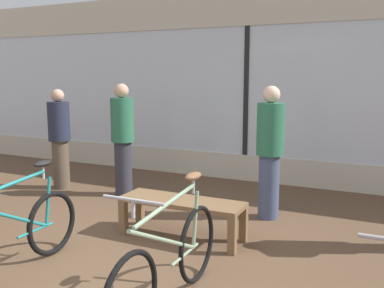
{
  "coord_description": "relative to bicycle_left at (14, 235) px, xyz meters",
  "views": [
    {
      "loc": [
        2.25,
        -2.95,
        1.81
      ],
      "look_at": [
        0.0,
        1.82,
        0.95
      ],
      "focal_mm": 40.0,
      "sensor_mm": 36.0,
      "label": 1
    }
  ],
  "objects": [
    {
      "name": "customer_near_bench",
      "position": [
        -1.72,
        2.51,
        0.46
      ],
      "size": [
        0.45,
        0.45,
        1.59
      ],
      "color": "brown",
      "rests_on": "ground_plane"
    },
    {
      "name": "display_bench",
      "position": [
        0.99,
        1.43,
        -0.0
      ],
      "size": [
        1.4,
        0.44,
        0.44
      ],
      "color": "brown",
      "rests_on": "ground_plane"
    },
    {
      "name": "shop_back_wall",
      "position": [
        0.79,
        4.27,
        1.27
      ],
      "size": [
        12.0,
        0.08,
        3.2
      ],
      "color": "beige",
      "rests_on": "ground_plane"
    },
    {
      "name": "bicycle_right",
      "position": [
        1.56,
        0.08,
        0.02
      ],
      "size": [
        0.46,
        1.74,
        1.02
      ],
      "color": "black",
      "rests_on": "ground_plane"
    },
    {
      "name": "customer_near_rack",
      "position": [
        1.68,
        2.51,
        0.51
      ],
      "size": [
        0.46,
        0.46,
        1.68
      ],
      "color": "#424C6B",
      "rests_on": "ground_plane"
    },
    {
      "name": "ground_plane",
      "position": [
        0.79,
        0.3,
        -0.37
      ],
      "size": [
        24.0,
        24.0,
        0.0
      ],
      "primitive_type": "plane",
      "color": "brown"
    },
    {
      "name": "customer_mid_floor",
      "position": [
        -0.58,
        2.6,
        0.52
      ],
      "size": [
        0.46,
        0.46,
        1.68
      ],
      "color": "#2D2D38",
      "rests_on": "ground_plane"
    },
    {
      "name": "bicycle_left",
      "position": [
        0.0,
        0.0,
        0.0
      ],
      "size": [
        0.46,
        1.64,
        1.01
      ],
      "color": "black",
      "rests_on": "ground_plane"
    }
  ]
}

